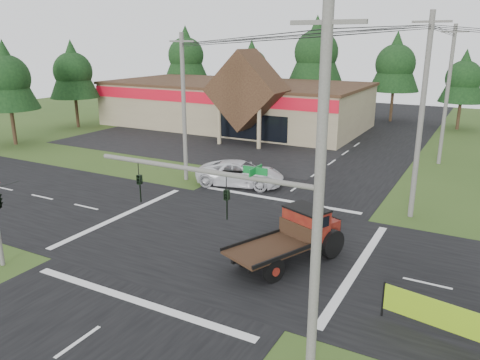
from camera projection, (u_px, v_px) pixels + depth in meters
The scene contains 20 objects.
ground at pixel (225, 238), 24.49m from camera, with size 120.00×120.00×0.00m, color #304B1A.
road_ns at pixel (225, 238), 24.49m from camera, with size 12.00×120.00×0.02m, color black.
road_ew at pixel (225, 238), 24.49m from camera, with size 120.00×12.00×0.02m, color black.
parking_apron at pixel (200, 144), 46.88m from camera, with size 28.00×14.00×0.02m, color black.
cvs_building at pixel (236, 103), 55.76m from camera, with size 30.40×18.20×9.19m.
traffic_signal_mast at pixel (264, 230), 14.25m from camera, with size 8.12×0.24×7.00m.
utility_pole_nr at pixel (319, 201), 13.13m from camera, with size 2.00×0.30×11.00m.
utility_pole_nw at pixel (184, 107), 33.34m from camera, with size 2.00×0.30×10.50m.
utility_pole_ne at pixel (421, 117), 25.88m from camera, with size 2.00×0.30×11.50m.
utility_pole_n at pixel (447, 95), 37.70m from camera, with size 2.00×0.30×11.20m.
tree_row_a at pixel (186, 54), 69.57m from camera, with size 6.72×6.72×12.12m.
tree_row_b at pixel (252, 64), 67.06m from camera, with size 5.60×5.60×10.10m.
tree_row_c at pixel (316, 50), 61.07m from camera, with size 7.28×7.28×13.13m.
tree_row_d at pixel (396, 62), 57.73m from camera, with size 6.16×6.16×11.11m.
tree_row_e at pixel (464, 76), 52.77m from camera, with size 5.04×5.04×9.09m.
tree_side_w at pixel (73, 70), 54.03m from camera, with size 5.60×5.60×10.10m.
tree_side_w_near at pixel (6, 76), 44.70m from camera, with size 5.60×5.60×10.10m.
antique_flatbed_truck at pixel (288, 238), 21.47m from camera, with size 2.28×5.96×2.49m, color #510B0C, non-canonical shape.
roadside_banner at pixel (440, 319), 16.16m from camera, with size 4.21×0.12×1.44m, color #78A315, non-canonical shape.
white_pickup at pixel (240, 173), 33.31m from camera, with size 2.84×6.16×1.71m, color white.
Camera 1 is at (11.48, -19.46, 9.96)m, focal length 35.00 mm.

